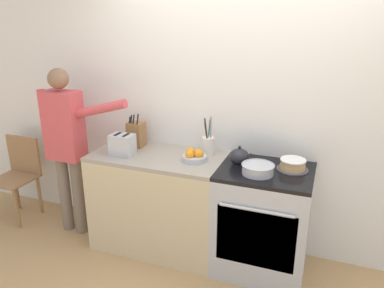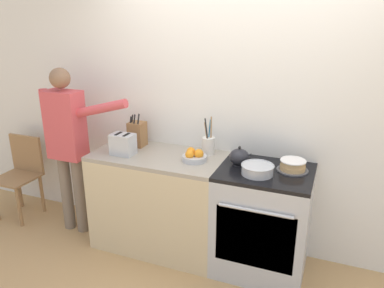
# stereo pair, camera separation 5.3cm
# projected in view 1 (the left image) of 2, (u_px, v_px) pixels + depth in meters

# --- Properties ---
(ground_plane) EXTENTS (16.00, 16.00, 0.00)m
(ground_plane) POSITION_uv_depth(u_px,v_px,m) (217.00, 280.00, 3.06)
(ground_plane) COLOR tan
(wall_back) EXTENTS (8.00, 0.04, 2.60)m
(wall_back) POSITION_uv_depth(u_px,v_px,m) (242.00, 108.00, 3.19)
(wall_back) COLOR silver
(wall_back) RESTS_ON ground_plane
(counter_cabinet) EXTENTS (1.16, 0.61, 0.90)m
(counter_cabinet) POSITION_uv_depth(u_px,v_px,m) (159.00, 201.00, 3.40)
(counter_cabinet) COLOR beige
(counter_cabinet) RESTS_ON ground_plane
(stove_range) EXTENTS (0.73, 0.64, 0.90)m
(stove_range) POSITION_uv_depth(u_px,v_px,m) (262.00, 220.00, 3.08)
(stove_range) COLOR #B7BABF
(stove_range) RESTS_ON ground_plane
(layer_cake) EXTENTS (0.24, 0.24, 0.09)m
(layer_cake) POSITION_uv_depth(u_px,v_px,m) (293.00, 165.00, 2.92)
(layer_cake) COLOR #4C4C51
(layer_cake) RESTS_ON stove_range
(tea_kettle) EXTENTS (0.19, 0.16, 0.16)m
(tea_kettle) POSITION_uv_depth(u_px,v_px,m) (239.00, 157.00, 3.03)
(tea_kettle) COLOR #232328
(tea_kettle) RESTS_ON stove_range
(mixing_bowl) EXTENTS (0.25, 0.25, 0.08)m
(mixing_bowl) POSITION_uv_depth(u_px,v_px,m) (258.00, 169.00, 2.85)
(mixing_bowl) COLOR #B7BABF
(mixing_bowl) RESTS_ON stove_range
(knife_block) EXTENTS (0.14, 0.14, 0.32)m
(knife_block) POSITION_uv_depth(u_px,v_px,m) (136.00, 134.00, 3.43)
(knife_block) COLOR olive
(knife_block) RESTS_ON counter_cabinet
(utensil_crock) EXTENTS (0.11, 0.11, 0.34)m
(utensil_crock) POSITION_uv_depth(u_px,v_px,m) (208.00, 145.00, 3.24)
(utensil_crock) COLOR silver
(utensil_crock) RESTS_ON counter_cabinet
(fruit_bowl) EXTENTS (0.21, 0.21, 0.11)m
(fruit_bowl) POSITION_uv_depth(u_px,v_px,m) (194.00, 156.00, 3.11)
(fruit_bowl) COLOR #B7BABF
(fruit_bowl) RESTS_ON counter_cabinet
(toaster) EXTENTS (0.22, 0.14, 0.19)m
(toaster) POSITION_uv_depth(u_px,v_px,m) (122.00, 145.00, 3.22)
(toaster) COLOR #B7BABF
(toaster) RESTS_ON counter_cabinet
(person_baker) EXTENTS (0.92, 0.20, 1.62)m
(person_baker) POSITION_uv_depth(u_px,v_px,m) (66.00, 139.00, 3.47)
(person_baker) COLOR #7A6B5B
(person_baker) RESTS_ON ground_plane
(dining_chair) EXTENTS (0.40, 0.40, 0.85)m
(dining_chair) POSITION_uv_depth(u_px,v_px,m) (19.00, 172.00, 3.93)
(dining_chair) COLOR #997047
(dining_chair) RESTS_ON ground_plane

